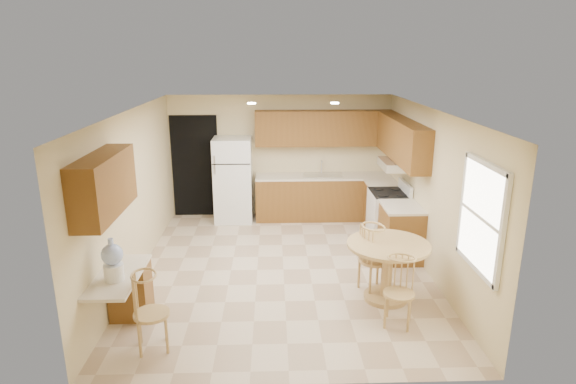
{
  "coord_description": "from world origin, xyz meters",
  "views": [
    {
      "loc": [
        -0.15,
        -6.96,
        3.31
      ],
      "look_at": [
        0.08,
        0.3,
        1.19
      ],
      "focal_mm": 30.0,
      "sensor_mm": 36.0,
      "label": 1
    }
  ],
  "objects_px": {
    "chair_table_a": "(377,255)",
    "stove": "(388,216)",
    "refrigerator": "(233,180)",
    "water_crock": "(113,261)",
    "chair_desk": "(149,308)",
    "dining_table": "(387,263)",
    "chair_table_b": "(401,288)"
  },
  "relations": [
    {
      "from": "stove",
      "to": "water_crock",
      "type": "relative_size",
      "value": 2.14
    },
    {
      "from": "stove",
      "to": "water_crock",
      "type": "height_order",
      "value": "water_crock"
    },
    {
      "from": "stove",
      "to": "chair_table_b",
      "type": "relative_size",
      "value": 1.23
    },
    {
      "from": "chair_table_b",
      "to": "water_crock",
      "type": "relative_size",
      "value": 1.74
    },
    {
      "from": "dining_table",
      "to": "chair_table_b",
      "type": "bearing_deg",
      "value": -90.0
    },
    {
      "from": "dining_table",
      "to": "chair_table_b",
      "type": "height_order",
      "value": "chair_table_b"
    },
    {
      "from": "water_crock",
      "to": "chair_table_b",
      "type": "bearing_deg",
      "value": 1.85
    },
    {
      "from": "stove",
      "to": "chair_table_b",
      "type": "height_order",
      "value": "stove"
    },
    {
      "from": "chair_desk",
      "to": "water_crock",
      "type": "bearing_deg",
      "value": -138.75
    },
    {
      "from": "refrigerator",
      "to": "water_crock",
      "type": "xyz_separation_m",
      "value": [
        -1.05,
        -4.23,
        0.15
      ]
    },
    {
      "from": "dining_table",
      "to": "water_crock",
      "type": "bearing_deg",
      "value": -166.05
    },
    {
      "from": "chair_table_b",
      "to": "water_crock",
      "type": "distance_m",
      "value": 3.43
    },
    {
      "from": "chair_desk",
      "to": "water_crock",
      "type": "height_order",
      "value": "water_crock"
    },
    {
      "from": "chair_table_a",
      "to": "chair_table_b",
      "type": "height_order",
      "value": "chair_table_a"
    },
    {
      "from": "dining_table",
      "to": "water_crock",
      "type": "xyz_separation_m",
      "value": [
        -3.4,
        -0.84,
        0.46
      ]
    },
    {
      "from": "chair_table_a",
      "to": "water_crock",
      "type": "bearing_deg",
      "value": -92.89
    },
    {
      "from": "chair_table_a",
      "to": "stove",
      "type": "bearing_deg",
      "value": 142.41
    },
    {
      "from": "stove",
      "to": "dining_table",
      "type": "height_order",
      "value": "stove"
    },
    {
      "from": "chair_table_b",
      "to": "stove",
      "type": "bearing_deg",
      "value": -80.82
    },
    {
      "from": "stove",
      "to": "chair_desk",
      "type": "xyz_separation_m",
      "value": [
        -3.47,
        -3.32,
        0.1
      ]
    },
    {
      "from": "stove",
      "to": "chair_table_a",
      "type": "xyz_separation_m",
      "value": [
        -0.64,
        -2.01,
        0.13
      ]
    },
    {
      "from": "refrigerator",
      "to": "dining_table",
      "type": "distance_m",
      "value": 4.13
    },
    {
      "from": "stove",
      "to": "chair_desk",
      "type": "distance_m",
      "value": 4.81
    },
    {
      "from": "chair_table_a",
      "to": "water_crock",
      "type": "distance_m",
      "value": 3.45
    },
    {
      "from": "refrigerator",
      "to": "chair_desk",
      "type": "bearing_deg",
      "value": -97.53
    },
    {
      "from": "refrigerator",
      "to": "chair_desk",
      "type": "relative_size",
      "value": 1.82
    },
    {
      "from": "refrigerator",
      "to": "water_crock",
      "type": "bearing_deg",
      "value": -103.94
    },
    {
      "from": "stove",
      "to": "chair_table_b",
      "type": "distance_m",
      "value": 2.95
    },
    {
      "from": "chair_table_a",
      "to": "chair_desk",
      "type": "xyz_separation_m",
      "value": [
        -2.83,
        -1.31,
        -0.03
      ]
    },
    {
      "from": "stove",
      "to": "chair_desk",
      "type": "relative_size",
      "value": 1.17
    },
    {
      "from": "refrigerator",
      "to": "water_crock",
      "type": "relative_size",
      "value": 3.32
    },
    {
      "from": "refrigerator",
      "to": "stove",
      "type": "distance_m",
      "value": 3.15
    }
  ]
}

